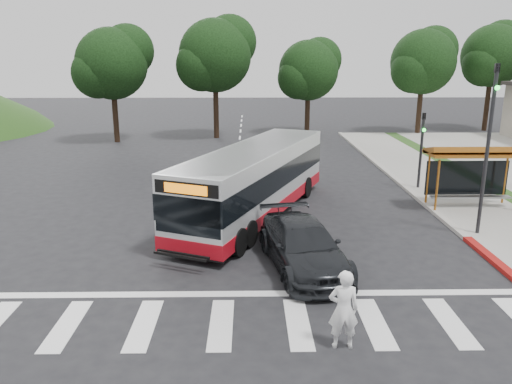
{
  "coord_description": "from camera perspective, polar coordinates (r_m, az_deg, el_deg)",
  "views": [
    {
      "loc": [
        0.72,
        -16.62,
        6.71
      ],
      "look_at": [
        1.02,
        2.22,
        1.6
      ],
      "focal_mm": 35.0,
      "sensor_mm": 36.0,
      "label": 1
    }
  ],
  "objects": [
    {
      "name": "ground",
      "position": [
        17.94,
        -3.16,
        -6.82
      ],
      "size": [
        140.0,
        140.0,
        0.0
      ],
      "primitive_type": "plane",
      "color": "black",
      "rests_on": "ground"
    },
    {
      "name": "curb_east_red",
      "position": [
        18.06,
        26.75,
        -8.09
      ],
      "size": [
        0.32,
        6.0,
        0.15
      ],
      "primitive_type": "cube",
      "color": "maroon",
      "rests_on": "ground"
    },
    {
      "name": "dark_sedan",
      "position": [
        16.41,
        5.41,
        -6.13
      ],
      "size": [
        3.09,
        5.58,
        1.53
      ],
      "primitive_type": "imported",
      "rotation": [
        0.0,
        0.0,
        0.19
      ],
      "color": "black",
      "rests_on": "ground"
    },
    {
      "name": "tree_north_b",
      "position": [
        45.01,
        6.1,
        13.76
      ],
      "size": [
        5.72,
        5.33,
        8.43
      ],
      "color": "black",
      "rests_on": "ground"
    },
    {
      "name": "tree_north_c",
      "position": [
        42.05,
        -16.05,
        14.04
      ],
      "size": [
        6.16,
        5.74,
        9.3
      ],
      "color": "black",
      "rests_on": "ground"
    },
    {
      "name": "pedestrian",
      "position": [
        12.19,
        9.97,
        -13.08
      ],
      "size": [
        0.72,
        0.47,
        1.97
      ],
      "primitive_type": "imported",
      "rotation": [
        0.0,
        0.0,
        3.14
      ],
      "color": "white",
      "rests_on": "ground"
    },
    {
      "name": "curb_east",
      "position": [
        26.81,
        17.12,
        0.16
      ],
      "size": [
        0.3,
        40.0,
        0.15
      ],
      "primitive_type": "cube",
      "color": "#9E9991",
      "rests_on": "ground"
    },
    {
      "name": "traffic_signal_ne_short",
      "position": [
        26.97,
        18.42,
        5.37
      ],
      "size": [
        0.18,
        0.37,
        4.0
      ],
      "color": "black",
      "rests_on": "ground"
    },
    {
      "name": "crosswalk_ladder",
      "position": [
        13.43,
        -3.99,
        -14.81
      ],
      "size": [
        18.0,
        2.6,
        0.01
      ],
      "primitive_type": "cube",
      "color": "silver",
      "rests_on": "ground"
    },
    {
      "name": "sidewalk_east",
      "position": [
        27.49,
        21.08,
        0.14
      ],
      "size": [
        4.0,
        40.0,
        0.12
      ],
      "primitive_type": "cube",
      "color": "gray",
      "rests_on": "ground"
    },
    {
      "name": "bus_shelter",
      "position": [
        24.34,
        23.63,
        3.58
      ],
      "size": [
        4.2,
        1.6,
        2.86
      ],
      "color": "#995719",
      "rests_on": "sidewalk_east"
    },
    {
      "name": "transit_bus",
      "position": [
        21.42,
        -0.1,
        1.11
      ],
      "size": [
        6.89,
        11.71,
        3.01
      ],
      "primitive_type": null,
      "rotation": [
        0.0,
        0.0,
        -0.4
      ],
      "color": "silver",
      "rests_on": "ground"
    },
    {
      "name": "tree_ne_a",
      "position": [
        47.25,
        18.64,
        14.03
      ],
      "size": [
        6.16,
        5.74,
        9.3
      ],
      "color": "black",
      "rests_on": "parking_lot"
    },
    {
      "name": "traffic_signal_ne_tall",
      "position": [
        20.37,
        25.09,
        5.76
      ],
      "size": [
        0.18,
        0.37,
        6.5
      ],
      "color": "black",
      "rests_on": "ground"
    },
    {
      "name": "tree_north_a",
      "position": [
        42.77,
        -4.6,
        15.41
      ],
      "size": [
        6.6,
        6.15,
        10.17
      ],
      "color": "black",
      "rests_on": "ground"
    },
    {
      "name": "tree_ne_b",
      "position": [
        51.76,
        25.5,
        13.99
      ],
      "size": [
        6.16,
        5.74,
        10.02
      ],
      "color": "black",
      "rests_on": "ground"
    }
  ]
}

